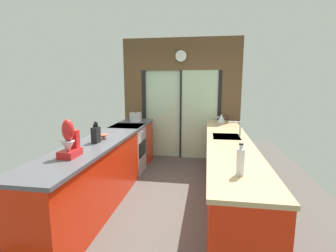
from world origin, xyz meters
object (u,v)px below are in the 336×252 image
object	(u,v)px
stock_pot	(136,117)
soap_bottle	(240,161)
mixing_bowl	(103,136)
kettle	(221,118)
stand_mixer	(69,142)
knife_block	(96,135)
oven_range	(128,149)

from	to	relation	value
stock_pot	soap_bottle	distance (m)	3.36
mixing_bowl	stock_pot	size ratio (longest dim) A/B	0.58
mixing_bowl	kettle	bearing A→B (deg)	46.36
stand_mixer	soap_bottle	xyz separation A→B (m)	(1.78, -0.28, -0.04)
mixing_bowl	knife_block	distance (m)	0.25
oven_range	stand_mixer	world-z (taller)	stand_mixer
stand_mixer	kettle	size ratio (longest dim) A/B	1.65
knife_block	stand_mixer	world-z (taller)	stand_mixer
stock_pot	kettle	world-z (taller)	stock_pot
knife_block	soap_bottle	bearing A→B (deg)	-27.84
knife_block	stock_pot	bearing A→B (deg)	90.00
stock_pot	soap_bottle	bearing A→B (deg)	-58.01
mixing_bowl	kettle	world-z (taller)	kettle
oven_range	knife_block	world-z (taller)	knife_block
mixing_bowl	oven_range	bearing A→B (deg)	90.92
oven_range	stock_pot	size ratio (longest dim) A/B	3.61
soap_bottle	kettle	bearing A→B (deg)	89.96
soap_bottle	stock_pot	bearing A→B (deg)	121.99
stand_mixer	soap_bottle	bearing A→B (deg)	-9.05
oven_range	kettle	xyz separation A→B (m)	(1.80, 0.72, 0.55)
kettle	knife_block	bearing A→B (deg)	-130.19
mixing_bowl	kettle	distance (m)	2.58
mixing_bowl	stand_mixer	xyz separation A→B (m)	(0.00, -0.90, 0.13)
oven_range	stand_mixer	size ratio (longest dim) A/B	2.19
oven_range	stock_pot	xyz separation A→B (m)	(0.02, 0.52, 0.56)
stand_mixer	kettle	distance (m)	3.29
stock_pot	kettle	bearing A→B (deg)	6.39
mixing_bowl	knife_block	world-z (taller)	knife_block
stand_mixer	kettle	bearing A→B (deg)	57.20
stock_pot	kettle	distance (m)	1.79
kettle	soap_bottle	size ratio (longest dim) A/B	0.88
stand_mixer	stock_pot	distance (m)	2.57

